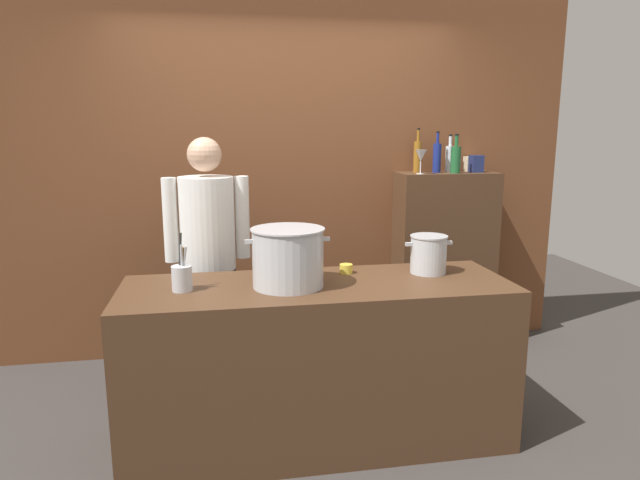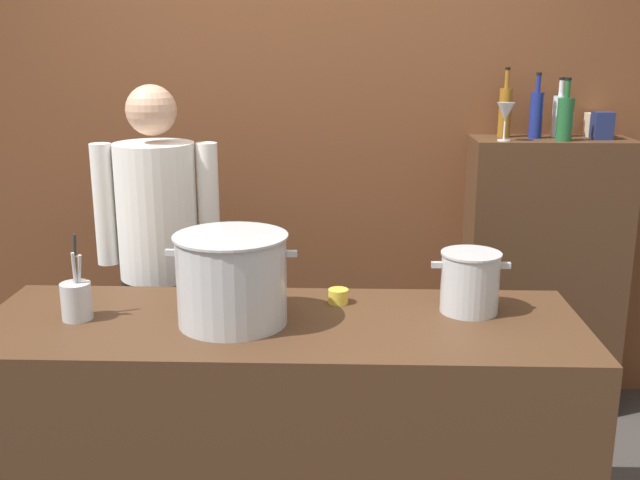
% 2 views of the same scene
% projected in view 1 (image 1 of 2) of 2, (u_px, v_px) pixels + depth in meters
% --- Properties ---
extents(ground_plane, '(8.00, 8.00, 0.00)m').
position_uv_depth(ground_plane, '(318.00, 437.00, 3.15)').
color(ground_plane, '#383330').
extents(brick_back_panel, '(4.40, 0.10, 3.00)m').
position_uv_depth(brick_back_panel, '(286.00, 157.00, 4.20)').
color(brick_back_panel, brown).
rests_on(brick_back_panel, ground_plane).
extents(prep_counter, '(2.07, 0.70, 0.90)m').
position_uv_depth(prep_counter, '(318.00, 363.00, 3.06)').
color(prep_counter, '#472D1C').
rests_on(prep_counter, ground_plane).
extents(bar_cabinet, '(0.76, 0.32, 1.38)m').
position_uv_depth(bar_cabinet, '(444.00, 261.00, 4.37)').
color(bar_cabinet, '#472D1C').
rests_on(bar_cabinet, ground_plane).
extents(chef, '(0.53, 0.37, 1.66)m').
position_uv_depth(chef, '(208.00, 249.00, 3.52)').
color(chef, black).
rests_on(chef, ground_plane).
extents(stockpot_large, '(0.44, 0.38, 0.31)m').
position_uv_depth(stockpot_large, '(288.00, 257.00, 2.89)').
color(stockpot_large, '#B7BABF').
rests_on(stockpot_large, prep_counter).
extents(stockpot_small, '(0.28, 0.21, 0.22)m').
position_uv_depth(stockpot_small, '(428.00, 254.00, 3.17)').
color(stockpot_small, '#B7BABF').
rests_on(stockpot_small, prep_counter).
extents(utensil_crock, '(0.10, 0.10, 0.30)m').
position_uv_depth(utensil_crock, '(182.00, 277.00, 2.83)').
color(utensil_crock, '#B7BABF').
rests_on(utensil_crock, prep_counter).
extents(butter_jar, '(0.07, 0.07, 0.05)m').
position_uv_depth(butter_jar, '(346.00, 269.00, 3.18)').
color(butter_jar, yellow).
rests_on(butter_jar, prep_counter).
extents(wine_bottle_cobalt, '(0.06, 0.06, 0.31)m').
position_uv_depth(wine_bottle_cobalt, '(437.00, 157.00, 4.21)').
color(wine_bottle_cobalt, navy).
rests_on(wine_bottle_cobalt, bar_cabinet).
extents(wine_bottle_clear, '(0.07, 0.07, 0.28)m').
position_uv_depth(wine_bottle_clear, '(450.00, 158.00, 4.29)').
color(wine_bottle_clear, silver).
rests_on(wine_bottle_clear, bar_cabinet).
extents(wine_bottle_green, '(0.07, 0.07, 0.29)m').
position_uv_depth(wine_bottle_green, '(456.00, 159.00, 4.14)').
color(wine_bottle_green, '#1E592D').
rests_on(wine_bottle_green, bar_cabinet).
extents(wine_bottle_amber, '(0.06, 0.06, 0.33)m').
position_uv_depth(wine_bottle_amber, '(418.00, 156.00, 4.22)').
color(wine_bottle_amber, '#8C5919').
rests_on(wine_bottle_amber, bar_cabinet).
extents(wine_glass_wide, '(0.08, 0.08, 0.18)m').
position_uv_depth(wine_glass_wide, '(421.00, 156.00, 4.07)').
color(wine_glass_wide, silver).
rests_on(wine_glass_wide, bar_cabinet).
extents(spice_tin_navy, '(0.09, 0.09, 0.13)m').
position_uv_depth(spice_tin_navy, '(476.00, 164.00, 4.25)').
color(spice_tin_navy, navy).
rests_on(spice_tin_navy, bar_cabinet).
extents(spice_tin_cream, '(0.09, 0.09, 0.11)m').
position_uv_depth(spice_tin_cream, '(471.00, 164.00, 4.35)').
color(spice_tin_cream, beige).
rests_on(spice_tin_cream, bar_cabinet).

